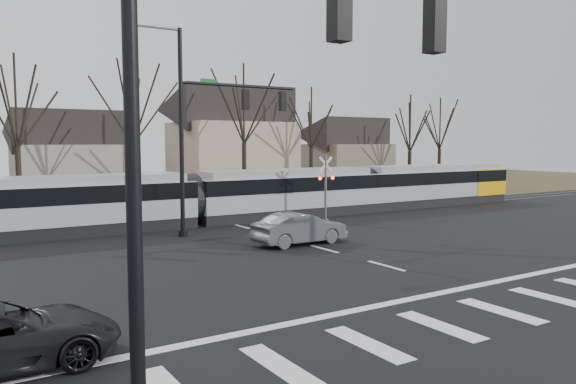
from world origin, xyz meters
TOP-DOWN VIEW (x-y plane):
  - ground at (0.00, 0.00)m, footprint 140.00×140.00m
  - grass_verge at (0.00, 32.00)m, footprint 140.00×28.00m
  - crosswalk at (0.00, -4.00)m, footprint 27.00×2.60m
  - stop_line at (0.00, -1.80)m, footprint 28.00×0.35m
  - lane_dashes at (0.00, 16.00)m, footprint 0.18×30.00m
  - rail_pair at (0.00, 15.80)m, footprint 90.00×1.52m
  - tram at (4.19, 16.00)m, footprint 39.56×2.94m
  - sedan at (-0.25, 7.58)m, footprint 1.87×4.58m
  - signal_pole_near_left at (-10.41, -6.00)m, footprint 9.28×0.44m
  - signal_pole_far at (-2.41, 12.50)m, footprint 9.28×0.44m
  - rail_crossing_signal at (5.00, 12.79)m, footprint 1.08×0.36m
  - tree_row at (2.00, 26.00)m, footprint 59.20×7.20m
  - house_b at (-5.00, 36.00)m, footprint 8.64×7.56m
  - house_c at (9.00, 33.00)m, footprint 10.80×8.64m
  - house_d at (24.00, 35.00)m, footprint 8.64×7.56m

SIDE VIEW (x-z plane):
  - ground at x=0.00m, z-range 0.00..0.00m
  - grass_verge at x=0.00m, z-range 0.00..0.01m
  - crosswalk at x=0.00m, z-range 0.00..0.01m
  - stop_line at x=0.00m, z-range 0.00..0.01m
  - lane_dashes at x=0.00m, z-range 0.00..0.01m
  - rail_pair at x=0.00m, z-range 0.00..0.06m
  - sedan at x=-0.25m, z-range 0.00..1.47m
  - tram at x=4.19m, z-range 0.13..3.13m
  - rail_crossing_signal at x=5.00m, z-range -0.11..3.89m
  - house_b at x=-5.00m, z-range 0.14..7.79m
  - house_d at x=24.00m, z-range 0.14..7.79m
  - tree_row at x=2.00m, z-range 0.00..10.00m
  - house_c at x=9.00m, z-range 0.18..10.28m
  - signal_pole_near_left at x=-10.41m, z-range 0.60..10.80m
  - signal_pole_far at x=-2.41m, z-range 0.60..10.80m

